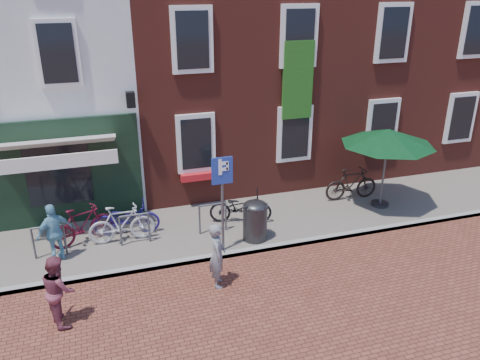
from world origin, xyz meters
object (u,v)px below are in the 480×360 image
object	(u,v)px
litter_bin	(255,218)
parasol	(389,134)
bicycle_2	(126,218)
woman	(217,255)
cafe_person	(55,233)
boy	(58,290)
bicycle_4	(241,207)
parking_sign	(222,188)
bicycle_1	(82,225)
bicycle_3	(122,224)
bicycle_5	(351,184)

from	to	relation	value
litter_bin	parasol	bearing A→B (deg)	10.37
parasol	bicycle_2	bearing A→B (deg)	176.03
litter_bin	woman	bearing A→B (deg)	-132.65
woman	cafe_person	distance (m)	3.91
boy	litter_bin	bearing A→B (deg)	-86.52
bicycle_2	bicycle_4	xyz separation A→B (m)	(3.01, -0.27, 0.00)
parking_sign	woman	world-z (taller)	parking_sign
parking_sign	bicycle_1	xyz separation A→B (m)	(-3.25, 1.41, -1.18)
parasol	bicycle_3	bearing A→B (deg)	179.00
litter_bin	parking_sign	distance (m)	1.46
litter_bin	parasol	size ratio (longest dim) A/B	0.43
bicycle_5	woman	bearing A→B (deg)	124.19
bicycle_4	parasol	bearing A→B (deg)	-75.57
boy	parking_sign	bearing A→B (deg)	-85.75
boy	cafe_person	bearing A→B (deg)	-13.88
cafe_person	bicycle_1	distance (m)	0.91
woman	bicycle_3	bearing A→B (deg)	47.80
parasol	boy	world-z (taller)	parasol
litter_bin	bicycle_3	distance (m)	3.35
cafe_person	boy	bearing A→B (deg)	66.48
cafe_person	bicycle_4	bearing A→B (deg)	159.28
woman	boy	distance (m)	3.24
cafe_person	bicycle_4	world-z (taller)	cafe_person
parasol	bicycle_1	size ratio (longest dim) A/B	1.60
litter_bin	bicycle_1	size ratio (longest dim) A/B	0.69
parasol	woman	world-z (taller)	parasol
parking_sign	bicycle_1	bearing A→B (deg)	156.48
cafe_person	bicycle_1	world-z (taller)	cafe_person
parasol	bicycle_3	distance (m)	7.58
parking_sign	bicycle_3	size ratio (longest dim) A/B	1.48
cafe_person	bicycle_5	world-z (taller)	cafe_person
bicycle_4	litter_bin	bearing A→B (deg)	-158.41
cafe_person	bicycle_2	xyz separation A→B (m)	(1.68, 0.80, -0.28)
bicycle_2	bicycle_3	xyz separation A→B (m)	(-0.14, -0.37, 0.05)
litter_bin	boy	size ratio (longest dim) A/B	0.77
bicycle_1	bicycle_5	size ratio (longest dim) A/B	1.00
litter_bin	bicycle_3	world-z (taller)	litter_bin
litter_bin	bicycle_3	size ratio (longest dim) A/B	0.69
bicycle_1	boy	bearing A→B (deg)	148.83
bicycle_1	bicycle_4	xyz separation A→B (m)	(4.11, -0.12, -0.05)
litter_bin	boy	distance (m)	4.95
bicycle_2	parasol	bearing A→B (deg)	-86.72
bicycle_1	bicycle_5	xyz separation A→B (m)	(7.72, 0.31, 0.00)
litter_bin	bicycle_1	distance (m)	4.32
bicycle_3	parasol	bearing A→B (deg)	-90.56
bicycle_1	bicycle_2	distance (m)	1.10
woman	boy	xyz separation A→B (m)	(-3.23, -0.27, -0.02)
bicycle_3	parking_sign	bearing A→B (deg)	-116.89
bicycle_2	bicycle_4	bearing A→B (deg)	-87.84
bicycle_4	cafe_person	bearing A→B (deg)	114.10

